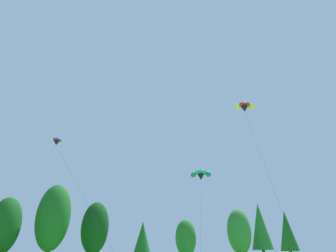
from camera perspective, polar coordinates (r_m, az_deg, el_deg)
name	(u,v)px	position (r m, az deg, el deg)	size (l,w,h in m)	color
treeline_tree_c	(4,226)	(52.58, -30.83, -17.31)	(4.79, 4.79, 11.08)	#472D19
treeline_tree_d	(53,217)	(52.44, -22.69, -17.01)	(5.51, 5.51, 13.73)	#472D19
treeline_tree_e	(95,228)	(54.96, -14.91, -19.71)	(4.91, 4.91, 11.52)	#472D19
treeline_tree_f	(142,239)	(54.29, -5.32, -22.31)	(3.39, 3.39, 8.14)	#472D19
treeline_tree_g	(186,238)	(62.00, 3.71, -22.15)	(4.32, 4.32, 9.33)	#472D19
treeline_tree_h	(239,231)	(62.93, 14.52, -20.39)	(4.87, 4.87, 11.36)	#472D19
treeline_tree_i	(260,226)	(66.84, 18.58, -19.05)	(4.46, 4.46, 12.99)	#472D19
treeline_tree_j	(287,231)	(75.77, 23.46, -19.28)	(4.28, 4.28, 12.19)	#472D19
parafoil_kite_high_purple	(57,142)	(41.37, -22.07, -3.00)	(7.99, 17.54, 15.90)	purple
parafoil_kite_mid_teal	(201,175)	(46.31, 6.82, -10.00)	(11.54, 19.10, 14.25)	teal
parafoil_kite_far_red_yellow	(244,107)	(45.58, 15.58, 3.87)	(8.64, 14.27, 23.17)	red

